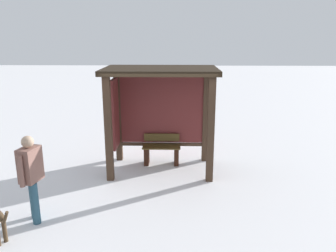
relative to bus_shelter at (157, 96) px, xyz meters
The scene contains 4 objects.
ground_plane 1.85m from the bus_shelter, 62.88° to the right, with size 60.00×60.00×0.00m, color white.
bus_shelter is the anchor object (origin of this frame).
bench_left_inside 1.51m from the bus_shelter, 62.27° to the left, with size 0.98×0.41×0.77m.
person_walking 3.50m from the bus_shelter, 128.07° to the right, with size 0.34×0.59×1.61m.
Camera 1 is at (0.36, -7.87, 3.28)m, focal length 35.69 mm.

